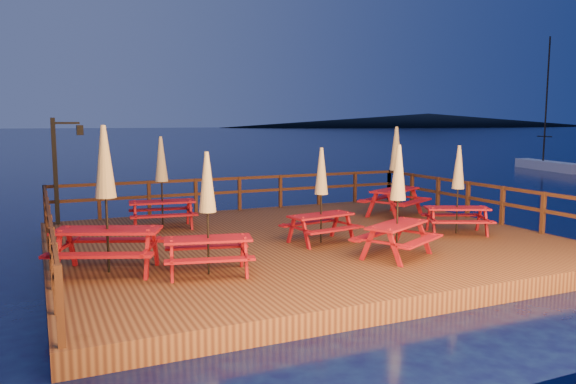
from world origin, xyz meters
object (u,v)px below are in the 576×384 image
sailboat (548,166)px  picnic_table_1 (162,181)px  picnic_table_0 (398,199)px  lamp_post (61,161)px  picnic_table_2 (208,211)px

sailboat → picnic_table_1: sailboat is taller
sailboat → picnic_table_0: bearing=-131.0°
sailboat → lamp_post: bearing=-148.0°
sailboat → picnic_table_1: (-28.35, -11.95, 1.40)m
picnic_table_0 → sailboat: bearing=7.3°
sailboat → picnic_table_2: 33.20m
lamp_post → picnic_table_1: bearing=-36.4°
lamp_post → sailboat: 32.47m
sailboat → picnic_table_1: bearing=-143.4°
lamp_post → picnic_table_0: bearing=-48.3°
lamp_post → picnic_table_2: lamp_post is taller
picnic_table_1 → sailboat: bearing=30.0°
lamp_post → picnic_table_0: size_ratio=1.24×
picnic_table_1 → picnic_table_2: size_ratio=1.07×
picnic_table_1 → picnic_table_2: (-0.17, -5.00, -0.08)m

